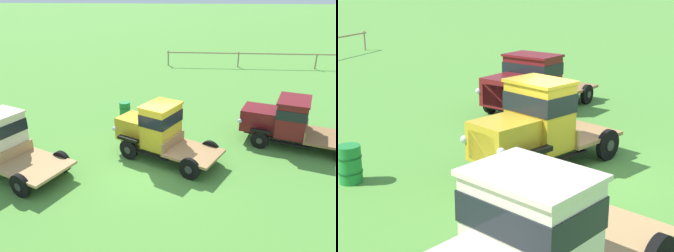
{
  "view_description": "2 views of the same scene",
  "coord_description": "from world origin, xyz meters",
  "views": [
    {
      "loc": [
        1.41,
        -11.16,
        6.65
      ],
      "look_at": [
        0.38,
        1.84,
        1.0
      ],
      "focal_mm": 35.0,
      "sensor_mm": 36.0,
      "label": 1
    },
    {
      "loc": [
        -12.02,
        -2.25,
        4.8
      ],
      "look_at": [
        0.38,
        1.84,
        1.0
      ],
      "focal_mm": 55.0,
      "sensor_mm": 36.0,
      "label": 2
    }
  ],
  "objects": [
    {
      "name": "vintage_truck_second_in_line",
      "position": [
        0.0,
        0.96,
        1.21
      ],
      "size": [
        4.73,
        3.52,
        2.34
      ],
      "color": "black",
      "rests_on": "ground"
    },
    {
      "name": "oil_drum_beside_row",
      "position": [
        -2.17,
        4.96,
        0.47
      ],
      "size": [
        0.6,
        0.6,
        0.93
      ],
      "color": "#1E7F33",
      "rests_on": "ground"
    },
    {
      "name": "vintage_truck_midrow_center",
      "position": [
        5.64,
        2.67,
        1.11
      ],
      "size": [
        5.69,
        3.64,
        2.12
      ],
      "color": "black",
      "rests_on": "ground"
    },
    {
      "name": "ground_plane",
      "position": [
        0.0,
        0.0,
        0.0
      ],
      "size": [
        240.0,
        240.0,
        0.0
      ],
      "primitive_type": "plane",
      "color": "#518E38"
    },
    {
      "name": "paddock_fence",
      "position": [
        8.59,
        17.64,
        1.01
      ],
      "size": [
        19.15,
        0.62,
        1.3
      ],
      "color": "#997F60",
      "rests_on": "ground"
    }
  ]
}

